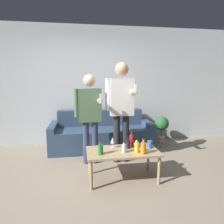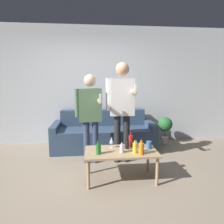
# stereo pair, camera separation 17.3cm
# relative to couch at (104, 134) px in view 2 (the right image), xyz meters

# --- Properties ---
(ground_plane) EXTENTS (16.00, 16.00, 0.00)m
(ground_plane) POSITION_rel_couch_xyz_m (-0.30, -1.52, -0.30)
(ground_plane) COLOR gray
(wall_back) EXTENTS (8.00, 0.06, 2.70)m
(wall_back) POSITION_rel_couch_xyz_m (-0.30, 0.49, 1.05)
(wall_back) COLOR silver
(wall_back) RESTS_ON ground_plane
(couch) EXTENTS (2.18, 0.84, 0.81)m
(couch) POSITION_rel_couch_xyz_m (0.00, 0.00, 0.00)
(couch) COLOR #334760
(couch) RESTS_ON ground_plane
(coffee_table) EXTENTS (1.06, 0.57, 0.45)m
(coffee_table) POSITION_rel_couch_xyz_m (0.17, -1.46, 0.10)
(coffee_table) COLOR tan
(coffee_table) RESTS_ON ground_plane
(bottle_orange) EXTENTS (0.07, 0.07, 0.19)m
(bottle_orange) POSITION_rel_couch_xyz_m (0.27, -1.38, 0.23)
(bottle_orange) COLOR black
(bottle_orange) RESTS_ON coffee_table
(bottle_green) EXTENTS (0.08, 0.08, 0.22)m
(bottle_green) POSITION_rel_couch_xyz_m (0.43, -1.63, 0.24)
(bottle_green) COLOR orange
(bottle_green) RESTS_ON coffee_table
(bottle_dark) EXTENTS (0.06, 0.06, 0.20)m
(bottle_dark) POSITION_rel_couch_xyz_m (0.35, -1.56, 0.23)
(bottle_dark) COLOR yellow
(bottle_dark) RESTS_ON coffee_table
(bottle_yellow) EXTENTS (0.07, 0.07, 0.16)m
(bottle_yellow) POSITION_rel_couch_xyz_m (0.17, -1.54, 0.22)
(bottle_yellow) COLOR silver
(bottle_yellow) RESTS_ON coffee_table
(bottle_red) EXTENTS (0.07, 0.07, 0.20)m
(bottle_red) POSITION_rel_couch_xyz_m (-0.17, -1.56, 0.23)
(bottle_red) COLOR #23752D
(bottle_red) RESTS_ON coffee_table
(bottle_clear) EXTENTS (0.07, 0.07, 0.25)m
(bottle_clear) POSITION_rel_couch_xyz_m (0.34, -1.29, 0.25)
(bottle_clear) COLOR #B21E1E
(bottle_clear) RESTS_ON coffee_table
(wine_glass_near) EXTENTS (0.08, 0.08, 0.15)m
(wine_glass_near) POSITION_rel_couch_xyz_m (0.40, -1.38, 0.25)
(wine_glass_near) COLOR silver
(wine_glass_near) RESTS_ON coffee_table
(wine_glass_far) EXTENTS (0.07, 0.07, 0.17)m
(wine_glass_far) POSITION_rel_couch_xyz_m (0.04, -1.32, 0.27)
(wine_glass_far) COLOR silver
(wine_glass_far) RESTS_ON coffee_table
(cup_on_table) EXTENTS (0.08, 0.08, 0.11)m
(cup_on_table) POSITION_rel_couch_xyz_m (0.61, -1.40, 0.21)
(cup_on_table) COLOR #3366B2
(cup_on_table) RESTS_ON coffee_table
(person_standing_left) EXTENTS (0.46, 0.41, 1.58)m
(person_standing_left) POSITION_rel_couch_xyz_m (-0.28, -0.79, 0.64)
(person_standing_left) COLOR navy
(person_standing_left) RESTS_ON ground_plane
(person_standing_right) EXTENTS (0.50, 0.45, 1.78)m
(person_standing_right) POSITION_rel_couch_xyz_m (0.27, -0.80, 0.77)
(person_standing_right) COLOR #232328
(person_standing_right) RESTS_ON ground_plane
(potted_plant) EXTENTS (0.33, 0.33, 0.63)m
(potted_plant) POSITION_rel_couch_xyz_m (1.44, 0.13, 0.13)
(potted_plant) COLOR silver
(potted_plant) RESTS_ON ground_plane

